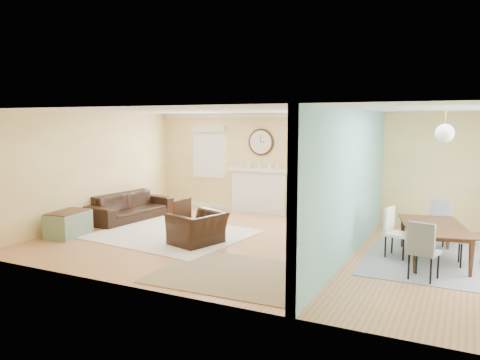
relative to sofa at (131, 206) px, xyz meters
name	(u,v)px	position (x,y,z in m)	size (l,w,h in m)	color
floor	(270,245)	(3.99, -0.72, -0.32)	(9.00, 9.00, 0.00)	#A46839
wall_back	(317,165)	(3.99, 2.28, 0.98)	(9.00, 0.02, 2.60)	tan
wall_front	(185,204)	(3.99, -3.72, 0.98)	(9.00, 0.02, 2.60)	tan
wall_left	(92,168)	(-0.51, -0.72, 0.98)	(0.02, 6.00, 2.60)	tan
ceiling	(271,110)	(3.99, -0.72, 2.28)	(9.00, 6.00, 0.02)	white
partition	(354,179)	(5.50, -0.44, 1.03)	(0.17, 6.00, 2.60)	tan
fireplace	(259,190)	(2.49, 2.16, 0.27)	(1.70, 0.30, 1.17)	white
wall_clock	(261,142)	(2.49, 2.24, 1.53)	(0.70, 0.07, 0.70)	#452517
window_left	(209,148)	(0.94, 2.23, 1.33)	(1.05, 0.13, 1.42)	white
window_right	(319,151)	(4.04, 2.23, 1.33)	(1.05, 0.13, 1.42)	white
pendant	(445,133)	(6.99, -0.72, 1.88)	(0.30, 0.30, 0.55)	gold
rug_cream	(172,234)	(1.78, -0.84, -0.32)	(3.07, 2.66, 0.02)	beige
rug_jute	(234,274)	(4.12, -2.56, -0.32)	(2.39, 1.96, 0.01)	#957D60
rug_grey	(434,261)	(6.92, -0.41, -0.32)	(2.23, 2.78, 0.01)	gray
sofa	(131,206)	(0.00, 0.00, 0.00)	(2.22, 0.87, 0.65)	black
eames_chair	(198,229)	(2.69, -1.28, -0.01)	(0.97, 0.85, 0.63)	black
green_chair	(320,211)	(4.30, 1.54, -0.02)	(0.65, 0.67, 0.61)	#19613D
trunk	(68,224)	(-0.08, -1.91, -0.06)	(0.68, 0.98, 0.53)	slate
credenza	(351,217)	(5.21, 0.76, 0.08)	(0.50, 1.46, 0.80)	#8D6445
tv	(351,182)	(5.19, 0.76, 0.80)	(1.14, 0.15, 0.65)	black
garden_stool	(335,236)	(5.19, -0.48, -0.06)	(0.36, 0.36, 0.53)	white
potted_plant	(336,209)	(5.19, -0.48, 0.44)	(0.42, 0.37, 0.47)	#337F33
dining_table	(435,243)	(6.92, -0.41, -0.01)	(1.78, 0.99, 0.62)	#452517
dining_chair_n	(438,219)	(6.88, 0.77, 0.18)	(0.45, 0.45, 0.86)	gray
dining_chair_s	(425,245)	(6.83, -1.52, 0.21)	(0.49, 0.49, 0.91)	gray
dining_chair_w	(398,229)	(6.31, -0.48, 0.19)	(0.47, 0.47, 0.88)	white
dining_chair_e	(473,234)	(7.48, -0.50, 0.23)	(0.46, 0.46, 0.95)	gray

